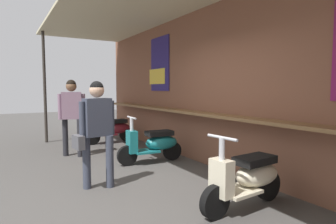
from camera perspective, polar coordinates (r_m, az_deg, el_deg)
ground_plane at (r=4.41m, az=-7.72°, el=-15.46°), size 31.90×31.90×0.00m
market_stall_facade at (r=5.12m, az=11.18°, el=8.10°), size 11.39×2.79×3.21m
scooter_maroon at (r=8.15m, az=-11.06°, el=-3.36°), size 0.46×1.40×0.97m
scooter_teal at (r=5.87m, az=-2.82°, el=-6.40°), size 0.49×1.40×0.97m
scooter_cream at (r=3.84m, az=15.88°, el=-12.57°), size 0.49×1.40×0.97m
shopper_with_handbag at (r=4.39m, az=-14.20°, el=-2.36°), size 0.33×0.65×1.63m
shopper_browsing at (r=6.66m, az=-18.81°, el=0.57°), size 0.36×0.57×1.72m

